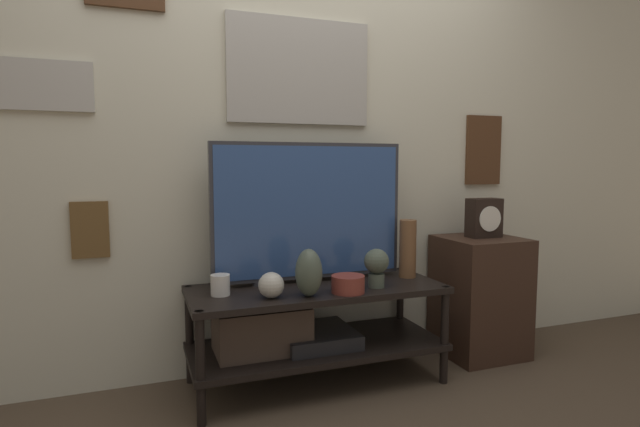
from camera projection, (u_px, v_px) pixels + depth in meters
name	position (u px, v px, depth m)	size (l,w,h in m)	color
ground_plane	(339.00, 409.00, 2.22)	(12.00, 12.00, 0.00)	#4C3D2D
wall_back	(297.00, 113.00, 2.64)	(6.40, 0.08, 2.70)	beige
media_console	(298.00, 324.00, 2.43)	(1.24, 0.50, 0.49)	black
television	(310.00, 211.00, 2.51)	(0.99, 0.05, 0.71)	#333338
vase_wide_bowl	(348.00, 284.00, 2.33)	(0.16, 0.16, 0.08)	brown
vase_round_glass	(271.00, 285.00, 2.23)	(0.12, 0.12, 0.12)	beige
vase_urn_stoneware	(309.00, 273.00, 2.25)	(0.12, 0.14, 0.22)	#4C5647
vase_tall_ceramic	(408.00, 249.00, 2.64)	(0.09, 0.09, 0.31)	brown
candle_jar	(220.00, 285.00, 2.28)	(0.09, 0.09, 0.10)	silver
decorative_bust	(376.00, 265.00, 2.42)	(0.12, 0.12, 0.19)	#4C5647
side_table	(479.00, 296.00, 2.85)	(0.43, 0.42, 0.67)	#382319
mantel_clock	(484.00, 218.00, 2.82)	(0.19, 0.11, 0.22)	black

